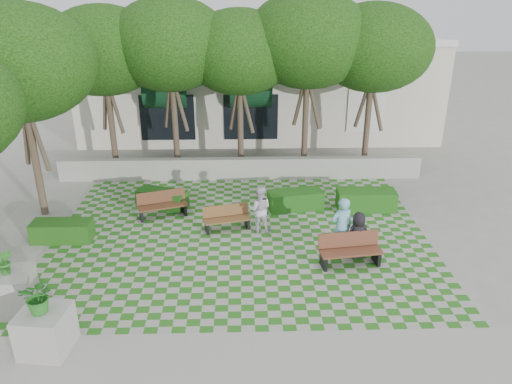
{
  "coord_description": "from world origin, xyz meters",
  "views": [
    {
      "loc": [
        0.08,
        -13.27,
        7.75
      ],
      "look_at": [
        0.5,
        1.5,
        1.4
      ],
      "focal_mm": 35.0,
      "sensor_mm": 36.0,
      "label": 1
    }
  ],
  "objects_px": {
    "person_white": "(260,209)",
    "bench_east": "(350,250)",
    "bench_mid": "(227,218)",
    "person_blue": "(341,228)",
    "hedge_midright": "(295,200)",
    "planter_front": "(44,322)",
    "hedge_east": "(366,200)",
    "person_dark": "(358,235)",
    "planter_back": "(12,290)",
    "hedge_midleft": "(162,199)",
    "hedge_west": "(62,231)",
    "bench_west": "(162,205)"
  },
  "relations": [
    {
      "from": "hedge_west",
      "to": "person_blue",
      "type": "distance_m",
      "value": 8.8
    },
    {
      "from": "hedge_midleft",
      "to": "person_dark",
      "type": "xyz_separation_m",
      "value": [
        6.36,
        -3.77,
        0.41
      ]
    },
    {
      "from": "hedge_midleft",
      "to": "bench_west",
      "type": "bearing_deg",
      "value": -81.03
    },
    {
      "from": "bench_east",
      "to": "person_blue",
      "type": "bearing_deg",
      "value": 103.47
    },
    {
      "from": "hedge_midleft",
      "to": "person_blue",
      "type": "bearing_deg",
      "value": -32.16
    },
    {
      "from": "planter_front",
      "to": "planter_back",
      "type": "distance_m",
      "value": 2.08
    },
    {
      "from": "hedge_midright",
      "to": "planter_front",
      "type": "distance_m",
      "value": 9.71
    },
    {
      "from": "bench_mid",
      "to": "person_dark",
      "type": "relative_size",
      "value": 1.11
    },
    {
      "from": "bench_west",
      "to": "planter_front",
      "type": "bearing_deg",
      "value": -121.23
    },
    {
      "from": "bench_west",
      "to": "hedge_east",
      "type": "relative_size",
      "value": 0.86
    },
    {
      "from": "hedge_midleft",
      "to": "person_dark",
      "type": "bearing_deg",
      "value": -30.66
    },
    {
      "from": "hedge_west",
      "to": "planter_front",
      "type": "relative_size",
      "value": 1.02
    },
    {
      "from": "bench_west",
      "to": "bench_mid",
      "type": "bearing_deg",
      "value": -42.62
    },
    {
      "from": "bench_east",
      "to": "hedge_midright",
      "type": "xyz_separation_m",
      "value": [
        -1.2,
        3.87,
        -0.12
      ]
    },
    {
      "from": "hedge_midright",
      "to": "planter_back",
      "type": "height_order",
      "value": "planter_back"
    },
    {
      "from": "bench_east",
      "to": "bench_west",
      "type": "xyz_separation_m",
      "value": [
        -5.93,
        3.38,
        -0.03
      ]
    },
    {
      "from": "bench_mid",
      "to": "person_blue",
      "type": "distance_m",
      "value": 3.96
    },
    {
      "from": "hedge_midright",
      "to": "person_dark",
      "type": "relative_size",
      "value": 1.34
    },
    {
      "from": "bench_east",
      "to": "person_dark",
      "type": "relative_size",
      "value": 1.29
    },
    {
      "from": "hedge_midleft",
      "to": "person_white",
      "type": "xyz_separation_m",
      "value": [
        3.5,
        -2.0,
        0.47
      ]
    },
    {
      "from": "hedge_midright",
      "to": "hedge_west",
      "type": "relative_size",
      "value": 1.04
    },
    {
      "from": "bench_east",
      "to": "hedge_midleft",
      "type": "xyz_separation_m",
      "value": [
        -6.06,
        4.18,
        -0.14
      ]
    },
    {
      "from": "hedge_west",
      "to": "hedge_midright",
      "type": "bearing_deg",
      "value": 15.82
    },
    {
      "from": "bench_west",
      "to": "hedge_west",
      "type": "height_order",
      "value": "bench_west"
    },
    {
      "from": "hedge_east",
      "to": "person_dark",
      "type": "bearing_deg",
      "value": -107.59
    },
    {
      "from": "bench_east",
      "to": "bench_mid",
      "type": "relative_size",
      "value": 1.16
    },
    {
      "from": "bench_east",
      "to": "bench_mid",
      "type": "xyz_separation_m",
      "value": [
        -3.65,
        2.34,
        -0.07
      ]
    },
    {
      "from": "person_blue",
      "to": "person_white",
      "type": "distance_m",
      "value": 2.91
    },
    {
      "from": "hedge_east",
      "to": "hedge_midleft",
      "type": "relative_size",
      "value": 1.14
    },
    {
      "from": "bench_west",
      "to": "person_white",
      "type": "xyz_separation_m",
      "value": [
        3.37,
        -1.2,
        0.36
      ]
    },
    {
      "from": "hedge_west",
      "to": "planter_back",
      "type": "xyz_separation_m",
      "value": [
        -0.04,
        -3.62,
        0.25
      ]
    },
    {
      "from": "hedge_west",
      "to": "person_white",
      "type": "bearing_deg",
      "value": 4.35
    },
    {
      "from": "bench_west",
      "to": "hedge_west",
      "type": "relative_size",
      "value": 0.96
    },
    {
      "from": "person_blue",
      "to": "person_dark",
      "type": "distance_m",
      "value": 0.54
    },
    {
      "from": "planter_back",
      "to": "person_white",
      "type": "relative_size",
      "value": 1.11
    },
    {
      "from": "hedge_west",
      "to": "person_blue",
      "type": "height_order",
      "value": "person_blue"
    },
    {
      "from": "planter_front",
      "to": "person_dark",
      "type": "height_order",
      "value": "planter_front"
    },
    {
      "from": "hedge_east",
      "to": "person_dark",
      "type": "height_order",
      "value": "person_dark"
    },
    {
      "from": "hedge_east",
      "to": "hedge_midleft",
      "type": "height_order",
      "value": "hedge_east"
    },
    {
      "from": "person_white",
      "to": "bench_east",
      "type": "bearing_deg",
      "value": 144.62
    },
    {
      "from": "bench_west",
      "to": "planter_back",
      "type": "bearing_deg",
      "value": -137.47
    },
    {
      "from": "bench_mid",
      "to": "person_blue",
      "type": "bearing_deg",
      "value": -41.87
    },
    {
      "from": "bench_east",
      "to": "person_dark",
      "type": "bearing_deg",
      "value": 46.32
    },
    {
      "from": "bench_east",
      "to": "hedge_west",
      "type": "xyz_separation_m",
      "value": [
        -8.88,
        1.7,
        -0.13
      ]
    },
    {
      "from": "bench_mid",
      "to": "planter_front",
      "type": "height_order",
      "value": "planter_front"
    },
    {
      "from": "hedge_east",
      "to": "hedge_midright",
      "type": "xyz_separation_m",
      "value": [
        -2.56,
        0.12,
        -0.02
      ]
    },
    {
      "from": "hedge_east",
      "to": "bench_mid",
      "type": "bearing_deg",
      "value": -164.21
    },
    {
      "from": "bench_east",
      "to": "person_blue",
      "type": "relative_size",
      "value": 0.99
    },
    {
      "from": "hedge_midleft",
      "to": "person_blue",
      "type": "xyz_separation_m",
      "value": [
        5.87,
        -3.69,
        0.63
      ]
    },
    {
      "from": "bench_west",
      "to": "person_dark",
      "type": "xyz_separation_m",
      "value": [
        6.23,
        -2.97,
        0.3
      ]
    }
  ]
}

